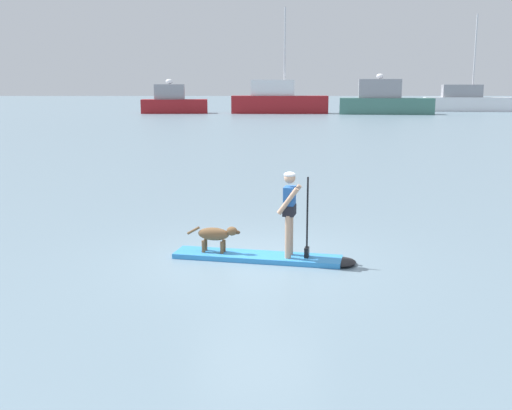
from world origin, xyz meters
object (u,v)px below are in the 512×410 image
object	(u,v)px
person_paddler	(289,208)
moored_boat_port	(277,100)
dog	(215,235)
paddleboard	(267,257)
moored_boat_far_port	(465,101)
moored_boat_center	(172,102)
moored_boat_starboard	(383,101)

from	to	relation	value
person_paddler	moored_boat_port	distance (m)	65.31
person_paddler	dog	distance (m)	1.61
paddleboard	moored_boat_far_port	bearing A→B (deg)	68.48
person_paddler	moored_boat_far_port	bearing A→B (deg)	68.79
moored_boat_center	person_paddler	bearing A→B (deg)	-80.45
person_paddler	moored_boat_port	world-z (taller)	moored_boat_port
moored_boat_center	moored_boat_far_port	xyz separation A→B (m)	(38.80, 5.97, 0.02)
paddleboard	person_paddler	size ratio (longest dim) A/B	2.19
person_paddler	dog	world-z (taller)	person_paddler
paddleboard	person_paddler	distance (m)	1.10
person_paddler	moored_boat_far_port	world-z (taller)	moored_boat_far_port
moored_boat_center	moored_boat_port	size ratio (longest dim) A/B	0.65
dog	moored_boat_far_port	xyz separation A→B (m)	(29.22, 71.23, 0.92)
paddleboard	moored_boat_port	world-z (taller)	moored_boat_port
dog	moored_boat_far_port	world-z (taller)	moored_boat_far_port
moored_boat_port	moored_boat_starboard	xyz separation A→B (m)	(12.84, -2.07, -0.02)
paddleboard	moored_boat_center	xyz separation A→B (m)	(-10.62, 65.49, 1.31)
moored_boat_starboard	dog	bearing A→B (deg)	-104.60
dog	moored_boat_center	world-z (taller)	moored_boat_center
paddleboard	moored_boat_far_port	xyz separation A→B (m)	(28.17, 71.46, 1.33)
moored_boat_center	moored_boat_port	distance (m)	13.12
moored_boat_port	person_paddler	bearing A→B (deg)	-91.82
person_paddler	moored_boat_port	xyz separation A→B (m)	(2.08, 65.27, 0.52)
moored_boat_center	moored_boat_far_port	bearing A→B (deg)	8.74
person_paddler	moored_boat_starboard	bearing A→B (deg)	76.72
paddleboard	moored_boat_starboard	xyz separation A→B (m)	(15.33, 63.11, 1.52)
moored_boat_starboard	moored_boat_port	bearing A→B (deg)	170.84
person_paddler	dog	xyz separation A→B (m)	(-1.46, 0.32, -0.61)
person_paddler	moored_boat_port	size ratio (longest dim) A/B	0.13
paddleboard	moored_boat_port	xyz separation A→B (m)	(2.49, 65.18, 1.54)
moored_boat_port	moored_boat_starboard	bearing A→B (deg)	-9.16
moored_boat_center	moored_boat_port	bearing A→B (deg)	-1.36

